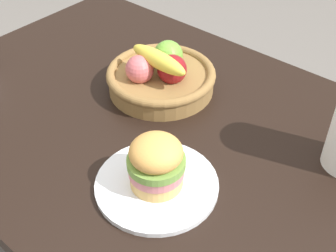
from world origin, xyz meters
TOP-DOWN VIEW (x-y plane):
  - dining_table at (0.00, 0.00)m, footprint 1.40×0.90m
  - plate at (0.11, -0.16)m, footprint 0.26×0.26m
  - sandwich at (0.11, -0.16)m, footprint 0.12×0.12m
  - fruit_basket at (-0.12, 0.11)m, footprint 0.29×0.29m

SIDE VIEW (x-z plane):
  - dining_table at x=0.00m, z-range 0.27..1.02m
  - plate at x=0.11m, z-range 0.75..0.76m
  - fruit_basket at x=-0.12m, z-range 0.73..0.86m
  - sandwich at x=0.11m, z-range 0.76..0.88m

